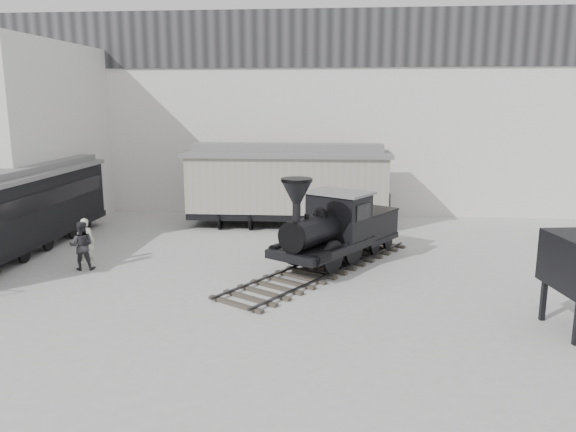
# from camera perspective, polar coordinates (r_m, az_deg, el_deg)

# --- Properties ---
(ground) EXTENTS (90.00, 90.00, 0.00)m
(ground) POSITION_cam_1_polar(r_m,az_deg,el_deg) (18.40, -1.23, -8.36)
(ground) COLOR #9E9E9B
(north_wall) EXTENTS (34.00, 2.51, 11.00)m
(north_wall) POSITION_cam_1_polar(r_m,az_deg,el_deg) (32.22, 1.80, 10.38)
(north_wall) COLOR silver
(north_wall) RESTS_ON ground
(west_pavilion) EXTENTS (7.00, 12.11, 9.00)m
(west_pavilion) POSITION_cam_1_polar(r_m,az_deg,el_deg) (31.80, -26.16, 7.27)
(west_pavilion) COLOR silver
(west_pavilion) RESTS_ON ground
(locomotive) EXTENTS (7.27, 9.73, 3.57)m
(locomotive) POSITION_cam_1_polar(r_m,az_deg,el_deg) (21.67, 4.66, -1.64)
(locomotive) COLOR black
(locomotive) RESTS_ON ground
(boxcar) EXTENTS (10.27, 3.40, 4.18)m
(boxcar) POSITION_cam_1_polar(r_m,az_deg,el_deg) (28.32, -0.04, 3.36)
(boxcar) COLOR black
(boxcar) RESTS_ON ground
(passenger_coach) EXTENTS (2.86, 12.58, 3.36)m
(passenger_coach) POSITION_cam_1_polar(r_m,az_deg,el_deg) (25.83, -25.86, 0.59)
(passenger_coach) COLOR black
(passenger_coach) RESTS_ON ground
(visitor_a) EXTENTS (0.72, 0.51, 1.86)m
(visitor_a) POSITION_cam_1_polar(r_m,az_deg,el_deg) (23.10, -19.86, -2.47)
(visitor_a) COLOR silver
(visitor_a) RESTS_ON ground
(visitor_b) EXTENTS (1.04, 0.90, 1.86)m
(visitor_b) POSITION_cam_1_polar(r_m,az_deg,el_deg) (22.54, -20.23, -2.85)
(visitor_b) COLOR #2C2B2F
(visitor_b) RESTS_ON ground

